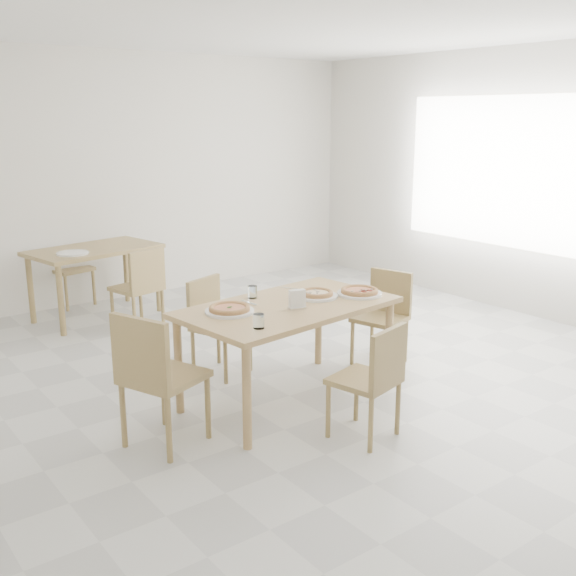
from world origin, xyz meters
TOP-DOWN VIEW (x-y plane):
  - room at (2.98, 0.30)m, footprint 7.28×7.00m
  - main_table at (-0.42, -0.05)m, footprint 1.67×1.07m
  - chair_south at (-0.36, -0.89)m, footprint 0.47×0.47m
  - chair_north at (-0.56, 0.79)m, footprint 0.50×0.50m
  - chair_west at (-1.55, -0.15)m, footprint 0.58×0.58m
  - chair_east at (0.74, 0.12)m, footprint 0.49×0.49m
  - plate_margherita at (-0.88, 0.04)m, footprint 0.35×0.35m
  - plate_mushroom at (-0.13, -0.01)m, footprint 0.33×0.33m
  - plate_pepperoni at (0.18, -0.16)m, footprint 0.35×0.35m
  - pizza_margherita at (-0.88, 0.04)m, footprint 0.36×0.36m
  - pizza_mushroom at (-0.13, -0.01)m, footprint 0.34×0.34m
  - pizza_pepperoni at (0.18, -0.16)m, footprint 0.30×0.30m
  - tumbler_a at (-0.53, 0.26)m, footprint 0.07×0.07m
  - tumbler_b at (-0.92, -0.38)m, footprint 0.07×0.07m
  - napkin_holder at (-0.44, -0.18)m, footprint 0.14×0.09m
  - fork_a at (-0.63, 0.16)m, footprint 0.03×0.17m
  - fork_b at (-0.13, 0.31)m, footprint 0.09×0.16m
  - second_table at (-0.74, 2.90)m, footprint 1.41×0.96m
  - chair_back_s at (-0.56, 2.18)m, footprint 0.49×0.49m
  - chair_back_n at (-0.82, 3.59)m, footprint 0.49×0.49m
  - plate_empty at (-1.03, 2.72)m, footprint 0.31×0.31m

SIDE VIEW (x-z plane):
  - chair_south at x=-0.36m, z-range 0.06..0.85m
  - chair_north at x=-0.56m, z-range 0.06..0.86m
  - chair_east at x=0.74m, z-range 0.06..0.86m
  - chair_back_n at x=-0.82m, z-range 0.07..0.89m
  - chair_back_s at x=-0.56m, z-range 0.07..0.90m
  - chair_west at x=-1.55m, z-range 0.07..0.98m
  - second_table at x=-0.74m, z-range 0.28..1.03m
  - main_table at x=-0.42m, z-range 0.30..1.05m
  - fork_a at x=-0.63m, z-range 0.75..0.76m
  - fork_b at x=-0.13m, z-range 0.75..0.76m
  - plate_margherita at x=-0.88m, z-range 0.75..0.77m
  - plate_mushroom at x=-0.13m, z-range 0.75..0.77m
  - plate_pepperoni at x=0.18m, z-range 0.75..0.77m
  - plate_empty at x=-1.03m, z-range 0.75..0.77m
  - pizza_margherita at x=-0.88m, z-range 0.76..0.80m
  - pizza_mushroom at x=-0.13m, z-range 0.76..0.80m
  - pizza_pepperoni at x=0.18m, z-range 0.77..0.80m
  - tumbler_a at x=-0.53m, z-range 0.75..0.84m
  - tumbler_b at x=-0.92m, z-range 0.75..0.85m
  - napkin_holder at x=-0.44m, z-range 0.75..0.89m
  - room at x=2.98m, z-range -2.00..5.00m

